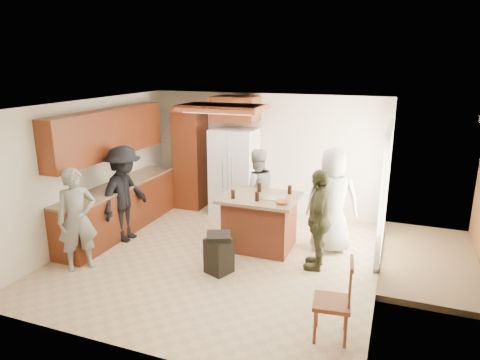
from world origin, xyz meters
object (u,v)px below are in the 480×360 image
at_px(refrigerator, 234,172).
at_px(person_behind_right, 332,200).
at_px(person_side_right, 319,220).
at_px(person_counter, 125,194).
at_px(trash_bin, 219,253).
at_px(spindle_chair, 334,303).
at_px(person_behind_left, 256,191).
at_px(kitchen_island, 260,221).
at_px(person_front_left, 77,219).

bearing_deg(refrigerator, person_behind_right, -27.84).
bearing_deg(person_side_right, person_counter, -91.43).
height_order(person_behind_right, person_side_right, person_behind_right).
distance_m(trash_bin, spindle_chair, 2.13).
bearing_deg(spindle_chair, person_behind_right, 99.76).
bearing_deg(person_counter, trash_bin, -103.99).
height_order(refrigerator, spindle_chair, refrigerator).
xyz_separation_m(person_behind_left, trash_bin, (-0.01, -1.77, -0.48)).
bearing_deg(spindle_chair, person_side_right, 106.53).
bearing_deg(trash_bin, refrigerator, 106.21).
bearing_deg(person_counter, spindle_chair, -110.46).
xyz_separation_m(person_behind_left, refrigerator, (-0.76, 0.81, 0.10)).
height_order(refrigerator, kitchen_island, refrigerator).
relative_size(person_front_left, person_behind_right, 0.90).
bearing_deg(person_side_right, person_behind_right, 169.47).
height_order(trash_bin, spindle_chair, spindle_chair).
relative_size(kitchen_island, spindle_chair, 1.29).
height_order(person_counter, kitchen_island, person_counter).
bearing_deg(trash_bin, person_behind_left, 89.81).
distance_m(refrigerator, spindle_chair, 4.47).
relative_size(person_behind_left, kitchen_island, 1.25).
bearing_deg(spindle_chair, trash_bin, 151.62).
height_order(person_behind_left, trash_bin, person_behind_left).
height_order(person_front_left, person_counter, person_counter).
bearing_deg(refrigerator, person_counter, -122.96).
distance_m(person_behind_left, person_side_right, 1.74).
bearing_deg(refrigerator, person_front_left, -112.76).
bearing_deg(refrigerator, person_side_right, -41.69).
height_order(person_behind_left, refrigerator, refrigerator).
bearing_deg(trash_bin, spindle_chair, -28.38).
distance_m(person_side_right, trash_bin, 1.61).
xyz_separation_m(refrigerator, kitchen_island, (1.05, -1.49, -0.43)).
bearing_deg(person_front_left, person_counter, 40.09).
height_order(person_behind_right, trash_bin, person_behind_right).
distance_m(person_front_left, person_counter, 1.18).
distance_m(kitchen_island, spindle_chair, 2.63).
distance_m(person_behind_left, trash_bin, 1.83).
xyz_separation_m(person_front_left, trash_bin, (2.09, 0.61, -0.48)).
bearing_deg(trash_bin, kitchen_island, 74.79).
height_order(person_behind_left, person_side_right, person_behind_left).
distance_m(person_behind_left, spindle_chair, 3.37).
xyz_separation_m(person_side_right, kitchen_island, (-1.07, 0.40, -0.32)).
xyz_separation_m(person_side_right, person_counter, (-3.42, -0.12, 0.07)).
bearing_deg(person_behind_left, person_counter, -1.24).
relative_size(person_behind_left, spindle_chair, 1.60).
bearing_deg(person_side_right, person_front_left, -72.86).
relative_size(person_behind_left, person_counter, 0.92).
relative_size(kitchen_island, trash_bin, 2.03).
distance_m(refrigerator, trash_bin, 2.75).
height_order(person_front_left, trash_bin, person_front_left).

